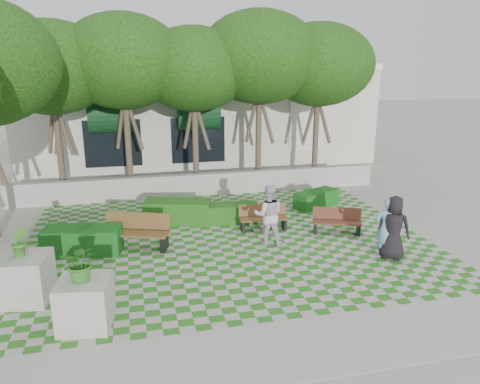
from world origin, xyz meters
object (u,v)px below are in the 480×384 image
object	(u,v)px
bench_mid	(263,218)
person_white	(268,215)
bench_east	(337,221)
person_dark	(394,228)
person_blue	(386,228)
hedge_east	(316,199)
bench_west	(136,232)
hedge_midleft	(178,212)
planter_front	(84,293)
planter_back	(25,276)
hedge_west	(83,240)
hedge_midright	(230,213)

from	to	relation	value
bench_mid	person_white	bearing A→B (deg)	-95.96
bench_east	person_dark	world-z (taller)	person_dark
person_blue	bench_mid	bearing A→B (deg)	-34.45
hedge_east	person_dark	world-z (taller)	person_dark
bench_west	person_dark	size ratio (longest dim) A/B	1.14
bench_mid	person_dark	xyz separation A→B (m)	(2.85, -3.06, 0.51)
bench_east	hedge_midleft	distance (m)	5.31
planter_front	person_white	bearing A→B (deg)	34.48
planter_back	bench_west	bearing A→B (deg)	45.36
bench_east	person_dark	bearing A→B (deg)	-53.20
planter_front	person_white	xyz separation A→B (m)	(5.00, 3.43, 0.17)
bench_west	person_dark	bearing A→B (deg)	1.10
hedge_west	person_white	world-z (taller)	person_white
person_blue	person_dark	world-z (taller)	person_dark
bench_east	planter_back	xyz separation A→B (m)	(-8.83, -2.34, 0.22)
hedge_midleft	person_blue	bearing A→B (deg)	-38.48
bench_mid	person_dark	distance (m)	4.21
person_blue	bench_west	bearing A→B (deg)	-5.95
bench_east	planter_front	world-z (taller)	planter_front
bench_east	planter_front	bearing A→B (deg)	-132.62
bench_east	hedge_east	world-z (taller)	bench_east
person_dark	hedge_midright	bearing A→B (deg)	-13.70
bench_west	hedge_midright	distance (m)	3.54
hedge_west	planter_back	xyz separation A→B (m)	(-1.05, -2.58, 0.23)
hedge_east	bench_west	bearing A→B (deg)	-159.78
planter_front	person_white	world-z (taller)	person_white
planter_front	planter_back	distance (m)	2.04
hedge_west	person_dark	xyz separation A→B (m)	(8.43, -2.43, 0.53)
hedge_east	person_blue	distance (m)	4.81
hedge_east	hedge_midright	xyz separation A→B (m)	(-3.51, -0.93, 0.01)
bench_east	hedge_west	world-z (taller)	bench_east
bench_mid	hedge_midright	world-z (taller)	bench_mid
bench_mid	hedge_midright	bearing A→B (deg)	137.81
hedge_east	person_dark	distance (m)	4.94
hedge_west	hedge_east	bearing A→B (deg)	16.77
person_blue	person_white	bearing A→B (deg)	-17.56
planter_front	person_blue	distance (m)	8.10
bench_east	person_white	world-z (taller)	person_white
hedge_midleft	bench_mid	bearing A→B (deg)	-26.52
bench_mid	bench_west	xyz separation A→B (m)	(-4.08, -0.63, 0.10)
bench_west	person_dark	xyz separation A→B (m)	(6.93, -2.43, 0.41)
person_blue	hedge_midleft	bearing A→B (deg)	-25.64
planter_back	hedge_west	bearing A→B (deg)	67.87
hedge_midright	person_dark	world-z (taller)	person_dark
hedge_west	planter_back	size ratio (longest dim) A/B	1.20
hedge_midleft	person_white	world-z (taller)	person_white
hedge_east	hedge_midleft	bearing A→B (deg)	-174.30
person_dark	person_white	xyz separation A→B (m)	(-3.05, 1.83, 0.02)
bench_east	hedge_midright	bearing A→B (deg)	170.36
hedge_west	planter_front	world-z (taller)	planter_front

